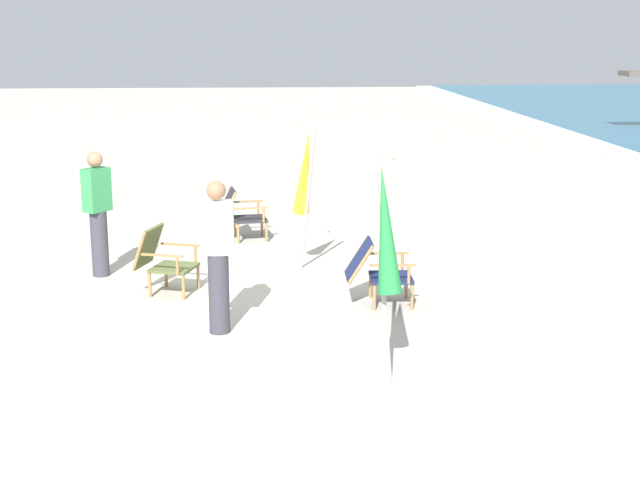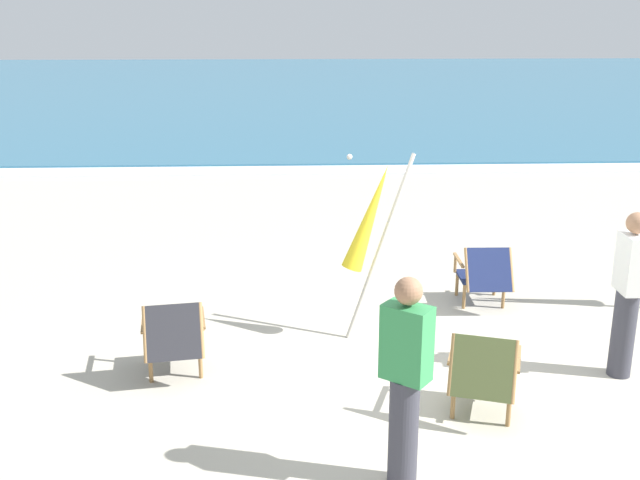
# 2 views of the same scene
# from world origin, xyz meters

# --- Properties ---
(ground_plane) EXTENTS (80.00, 80.00, 0.00)m
(ground_plane) POSITION_xyz_m (0.00, 0.00, 0.00)
(ground_plane) COLOR #B7AF9E
(sea) EXTENTS (80.00, 40.00, 0.10)m
(sea) POSITION_xyz_m (0.00, 30.03, 0.05)
(sea) COLOR #2D6684
(sea) RESTS_ON ground
(surf_band) EXTENTS (80.00, 1.10, 0.06)m
(surf_band) POSITION_xyz_m (0.00, 9.73, 0.03)
(surf_band) COLOR white
(surf_band) RESTS_ON ground
(beach_chair_back_right) EXTENTS (0.61, 0.79, 0.77)m
(beach_chair_back_right) POSITION_xyz_m (0.92, 1.61, 0.42)
(beach_chair_back_right) COLOR #19234C
(beach_chair_back_right) RESTS_ON ground
(beach_chair_front_right) EXTENTS (0.76, 0.83, 0.82)m
(beach_chair_front_right) POSITION_xyz_m (0.26, -0.93, 0.43)
(beach_chair_front_right) COLOR #515B33
(beach_chair_front_right) RESTS_ON ground
(beach_chair_far_center) EXTENTS (0.67, 0.81, 0.80)m
(beach_chair_far_center) POSITION_xyz_m (-2.48, -0.05, 0.43)
(beach_chair_far_center) COLOR #28282D
(beach_chair_far_center) RESTS_ON ground
(umbrella_furled_yellow) EXTENTS (0.80, 0.35, 2.02)m
(umbrella_furled_yellow) POSITION_xyz_m (-0.53, 0.86, 1.32)
(umbrella_furled_yellow) COLOR #B7B2A8
(umbrella_furled_yellow) RESTS_ON ground
(person_near_chairs) EXTENTS (0.39, 0.37, 1.63)m
(person_near_chairs) POSITION_xyz_m (-0.55, -1.82, 0.84)
(person_near_chairs) COLOR #383842
(person_near_chairs) RESTS_ON ground
(person_by_waterline) EXTENTS (0.22, 0.34, 1.63)m
(person_by_waterline) POSITION_xyz_m (1.81, -0.17, 0.84)
(person_by_waterline) COLOR #383842
(person_by_waterline) RESTS_ON ground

